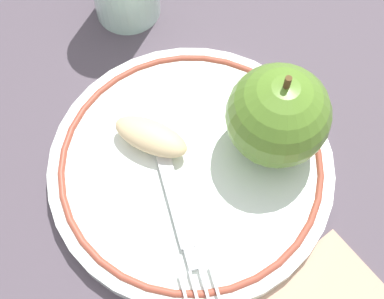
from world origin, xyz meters
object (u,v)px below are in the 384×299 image
object	(u,v)px
plate	(192,165)
fork	(184,232)
apple_slice_front	(154,132)
apple_red_whole	(278,116)

from	to	relation	value
plate	fork	size ratio (longest dim) A/B	1.74
apple_slice_front	fork	distance (m)	0.09
apple_slice_front	fork	bearing A→B (deg)	132.45
apple_red_whole	apple_slice_front	world-z (taller)	apple_red_whole
apple_red_whole	apple_slice_front	xyz separation A→B (m)	(-0.05, 0.09, -0.03)
fork	apple_slice_front	bearing A→B (deg)	-178.14
plate	apple_red_whole	size ratio (longest dim) A/B	2.58
plate	fork	world-z (taller)	fork
plate	apple_slice_front	distance (m)	0.04
plate	apple_slice_front	bearing A→B (deg)	85.95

